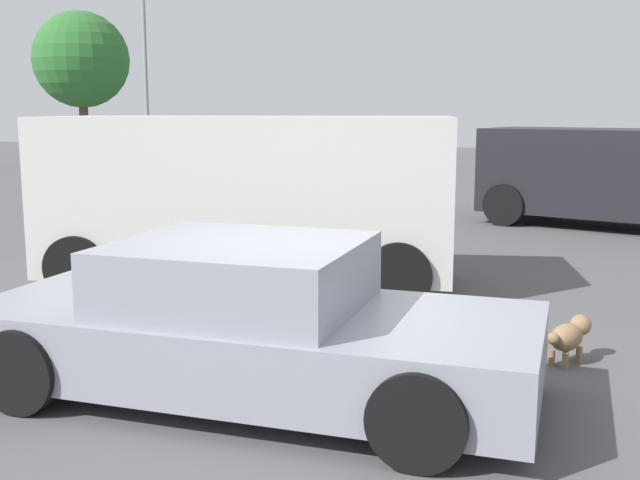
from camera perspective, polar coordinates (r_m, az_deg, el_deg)
name	(u,v)px	position (r m, az deg, el deg)	size (l,w,h in m)	color
ground_plane	(306,394)	(6.20, -1.01, -11.24)	(80.00, 80.00, 0.00)	#515154
sedan_foreground	(249,325)	(6.06, -5.20, -6.20)	(4.42, 2.11, 1.21)	gray
dog	(569,335)	(7.19, 17.79, -6.67)	(0.42, 0.55, 0.40)	olive
van_white	(249,195)	(9.70, -5.22, 3.27)	(5.16, 2.74, 2.11)	silver
suv_dark	(617,174)	(15.53, 20.94, 4.55)	(5.17, 3.40, 1.83)	black
pedestrian	(259,181)	(13.53, -4.46, 4.36)	(0.57, 0.29, 1.65)	navy
light_post_near	(144,29)	(28.65, -12.77, 14.86)	(0.44, 0.44, 7.46)	gray
tree_back_center	(81,60)	(31.39, -17.09, 12.49)	(3.59, 3.59, 5.83)	brown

